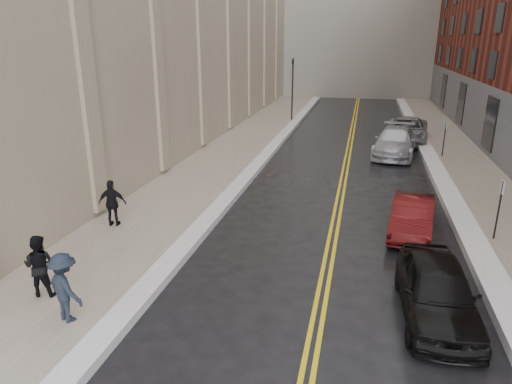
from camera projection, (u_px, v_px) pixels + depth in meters
The scene contains 17 objects.
ground at pixel (194, 357), 10.03m from camera, with size 160.00×160.00×0.00m, color black.
sidewalk_left at pixel (219, 162), 25.75m from camera, with size 4.00×64.00×0.15m, color gray.
sidewalk_right at pixel (477, 177), 22.81m from camera, with size 3.00×64.00×0.15m, color gray.
lane_stripe_a at pixel (343, 170), 24.28m from camera, with size 0.12×64.00×0.01m, color gold.
lane_stripe_b at pixel (347, 171), 24.22m from camera, with size 0.12×64.00×0.01m, color gold.
snow_ridge_left at pixel (259, 163), 25.23m from camera, with size 0.70×60.80×0.26m, color white.
snow_ridge_right at pixel (438, 174), 23.19m from camera, with size 0.85×60.80×0.30m, color white.
traffic_signal at pixel (292, 85), 37.29m from camera, with size 0.18×0.15×5.20m.
parking_sign_near at pixel (499, 206), 15.26m from camera, with size 0.06×0.35×2.23m.
parking_sign_far at pixel (445, 136), 26.33m from camera, with size 0.06×0.35×2.23m.
car_black at pixel (437, 290), 11.30m from camera, with size 1.74×4.33×1.48m, color black.
car_maroon at pixel (412, 216), 16.24m from camera, with size 1.38×3.96×1.31m, color #430B0C.
car_silver_near at pixel (395, 142), 27.29m from camera, with size 2.28×5.61×1.63m, color #B0B2B8.
car_silver_far at pixel (407, 130), 30.95m from camera, with size 2.65×5.76×1.60m, color #929499.
pedestrian_a at pixel (39, 265), 11.98m from camera, with size 0.82×0.64×1.70m, color black.
pedestrian_b at pixel (65, 288), 10.86m from camera, with size 1.14×0.65×1.76m, color black.
pedestrian_c at pixel (113, 203), 16.49m from camera, with size 1.01×0.42×1.72m, color black.
Camera 1 is at (3.24, -7.81, 6.65)m, focal length 32.00 mm.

